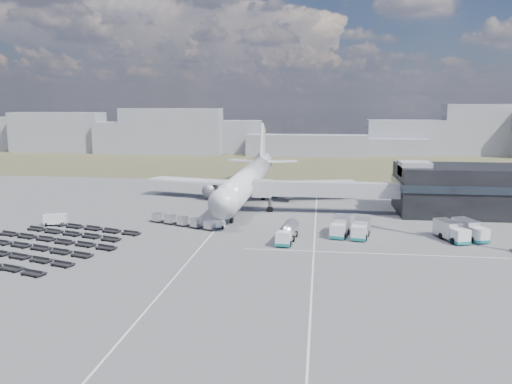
# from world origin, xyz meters

# --- Properties ---
(ground) EXTENTS (420.00, 420.00, 0.00)m
(ground) POSITION_xyz_m (0.00, 0.00, 0.00)
(ground) COLOR #565659
(ground) RESTS_ON ground
(grass_strip) EXTENTS (420.00, 90.00, 0.01)m
(grass_strip) POSITION_xyz_m (0.00, 110.00, 0.01)
(grass_strip) COLOR #4C492E
(grass_strip) RESTS_ON ground
(lane_markings) EXTENTS (47.12, 110.00, 0.01)m
(lane_markings) POSITION_xyz_m (9.77, 3.00, 0.01)
(lane_markings) COLOR silver
(lane_markings) RESTS_ON ground
(terminal) EXTENTS (30.40, 16.40, 11.00)m
(terminal) POSITION_xyz_m (47.77, 23.96, 5.25)
(terminal) COLOR black
(terminal) RESTS_ON ground
(jet_bridge) EXTENTS (30.30, 3.80, 7.05)m
(jet_bridge) POSITION_xyz_m (15.90, 20.42, 5.05)
(jet_bridge) COLOR #939399
(jet_bridge) RESTS_ON ground
(airliner) EXTENTS (51.59, 64.53, 17.62)m
(airliner) POSITION_xyz_m (0.00, 32.38, 5.29)
(airliner) COLOR silver
(airliner) RESTS_ON ground
(skyline) EXTENTS (301.80, 24.09, 23.16)m
(skyline) POSITION_xyz_m (2.88, 149.83, 8.91)
(skyline) COLOR gray
(skyline) RESTS_ON ground
(fuel_tanker) EXTENTS (3.41, 9.48, 3.00)m
(fuel_tanker) POSITION_xyz_m (11.50, -2.49, 1.50)
(fuel_tanker) COLOR silver
(fuel_tanker) RESTS_ON ground
(pushback_tug) EXTENTS (3.25, 2.44, 1.34)m
(pushback_tug) POSITION_xyz_m (-1.87, 4.31, 0.67)
(pushback_tug) COLOR silver
(pushback_tug) RESTS_ON ground
(utility_van) EXTENTS (4.31, 2.69, 2.16)m
(utility_van) POSITION_xyz_m (-32.70, 2.87, 1.08)
(utility_van) COLOR silver
(utility_van) RESTS_ON ground
(catering_truck) EXTENTS (3.93, 6.31, 2.70)m
(catering_truck) POSITION_xyz_m (5.78, 39.33, 1.38)
(catering_truck) COLOR silver
(catering_truck) RESTS_ON ground
(service_trucks_near) EXTENTS (7.42, 8.35, 2.92)m
(service_trucks_near) POSITION_xyz_m (22.12, 1.99, 1.59)
(service_trucks_near) COLOR silver
(service_trucks_near) RESTS_ON ground
(service_trucks_far) EXTENTS (8.22, 8.94, 2.93)m
(service_trucks_far) POSITION_xyz_m (40.38, 2.07, 1.59)
(service_trucks_far) COLOR silver
(service_trucks_far) RESTS_ON ground
(uld_row) EXTENTS (14.36, 7.32, 1.64)m
(uld_row) POSITION_xyz_m (-8.70, 5.41, 0.98)
(uld_row) COLOR black
(uld_row) RESTS_ON ground
(baggage_dollies) EXTENTS (29.29, 29.65, 0.77)m
(baggage_dollies) POSITION_xyz_m (-28.02, -10.58, 0.38)
(baggage_dollies) COLOR black
(baggage_dollies) RESTS_ON ground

